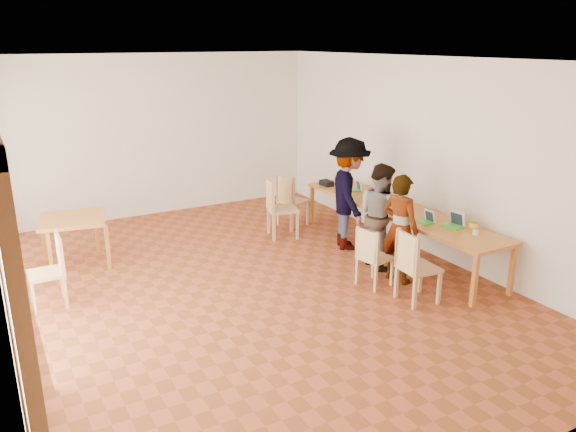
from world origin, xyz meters
name	(u,v)px	position (x,y,z in m)	size (l,w,h in m)	color
ground	(253,287)	(0.00, 0.00, 0.00)	(8.00, 8.00, 0.00)	#9F4726
wall_back	(159,136)	(0.00, 4.00, 1.50)	(6.00, 0.10, 3.00)	silver
wall_front	(500,301)	(0.00, -4.00, 1.50)	(6.00, 0.10, 3.00)	silver
wall_right	(427,157)	(3.00, 0.00, 1.50)	(0.10, 8.00, 3.00)	silver
ceiling	(248,58)	(0.00, 0.00, 3.02)	(6.00, 8.00, 0.04)	white
communal_table	(397,211)	(2.50, 0.05, 0.70)	(0.80, 4.00, 0.75)	#C5722B
side_table	(72,223)	(-1.96, 1.96, 0.67)	(0.90, 0.90, 0.75)	#C5722B
chair_near	(413,260)	(1.56, -1.41, 0.59)	(0.47, 0.47, 0.51)	tan
chair_mid	(371,251)	(1.40, -0.76, 0.51)	(0.46, 0.46, 0.45)	tan
chair_far	(276,202)	(1.24, 1.64, 0.62)	(0.57, 0.57, 0.54)	tan
chair_empty	(289,195)	(1.71, 2.05, 0.58)	(0.54, 0.54, 0.50)	tan
chair_spare	(53,263)	(-2.40, 0.74, 0.56)	(0.43, 0.43, 0.49)	tan
person_near	(400,229)	(1.86, -0.79, 0.76)	(0.56, 0.37, 1.53)	gray
person_mid	(381,215)	(2.00, -0.18, 0.77)	(0.75, 0.58, 1.54)	gray
person_far	(349,194)	(2.01, 0.65, 0.89)	(1.15, 0.66, 1.79)	gray
laptop_near	(455,222)	(2.60, -1.05, 0.81)	(0.26, 0.29, 0.22)	green
laptop_mid	(428,219)	(2.41, -0.73, 0.80)	(0.19, 0.22, 0.18)	green
laptop_far	(357,187)	(2.58, 1.22, 0.80)	(0.24, 0.25, 0.18)	green
yellow_mug	(474,226)	(2.74, -1.27, 0.80)	(0.13, 0.13, 0.10)	yellow
green_bottle	(408,210)	(2.27, -0.46, 0.89)	(0.07, 0.07, 0.28)	#1D7841
clear_glass	(381,202)	(2.38, 0.29, 0.80)	(0.07, 0.07, 0.09)	silver
condiment_cup	(476,233)	(2.61, -1.43, 0.78)	(0.08, 0.08, 0.06)	white
pink_phone	(378,197)	(2.61, 0.66, 0.76)	(0.05, 0.10, 0.01)	#D64588
black_pouch	(327,183)	(2.30, 1.74, 0.80)	(0.16, 0.26, 0.09)	black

